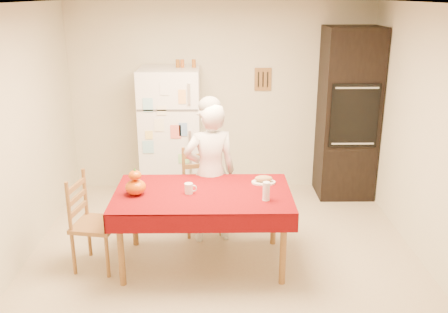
{
  "coord_description": "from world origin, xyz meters",
  "views": [
    {
      "loc": [
        -0.06,
        -4.32,
        2.59
      ],
      "look_at": [
        0.01,
        0.2,
        1.1
      ],
      "focal_mm": 40.0,
      "sensor_mm": 36.0,
      "label": 1
    }
  ],
  "objects_px": {
    "wine_glass": "(266,191)",
    "bread_plate": "(264,182)",
    "dining_table": "(203,199)",
    "chair_far": "(201,187)",
    "seated_woman": "(210,173)",
    "coffee_mug": "(189,188)",
    "chair_left": "(89,219)",
    "refrigerator": "(171,134)",
    "pumpkin_lower": "(136,187)",
    "oven_cabinet": "(348,114)"
  },
  "relations": [
    {
      "from": "wine_glass",
      "to": "bread_plate",
      "type": "bearing_deg",
      "value": 87.89
    },
    {
      "from": "pumpkin_lower",
      "to": "wine_glass",
      "type": "height_order",
      "value": "wine_glass"
    },
    {
      "from": "coffee_mug",
      "to": "wine_glass",
      "type": "xyz_separation_m",
      "value": [
        0.72,
        -0.17,
        0.04
      ]
    },
    {
      "from": "dining_table",
      "to": "bread_plate",
      "type": "relative_size",
      "value": 7.08
    },
    {
      "from": "oven_cabinet",
      "to": "wine_glass",
      "type": "bearing_deg",
      "value": -121.84
    },
    {
      "from": "refrigerator",
      "to": "wine_glass",
      "type": "distance_m",
      "value": 2.21
    },
    {
      "from": "refrigerator",
      "to": "dining_table",
      "type": "xyz_separation_m",
      "value": [
        0.45,
        -1.75,
        -0.16
      ]
    },
    {
      "from": "chair_far",
      "to": "bread_plate",
      "type": "distance_m",
      "value": 0.89
    },
    {
      "from": "seated_woman",
      "to": "wine_glass",
      "type": "relative_size",
      "value": 8.72
    },
    {
      "from": "seated_woman",
      "to": "dining_table",
      "type": "bearing_deg",
      "value": 70.2
    },
    {
      "from": "oven_cabinet",
      "to": "pumpkin_lower",
      "type": "bearing_deg",
      "value": -143.24
    },
    {
      "from": "refrigerator",
      "to": "wine_glass",
      "type": "relative_size",
      "value": 9.66
    },
    {
      "from": "dining_table",
      "to": "wine_glass",
      "type": "xyz_separation_m",
      "value": [
        0.59,
        -0.19,
        0.16
      ]
    },
    {
      "from": "chair_far",
      "to": "bread_plate",
      "type": "xyz_separation_m",
      "value": [
        0.65,
        -0.55,
        0.26
      ]
    },
    {
      "from": "refrigerator",
      "to": "coffee_mug",
      "type": "height_order",
      "value": "refrigerator"
    },
    {
      "from": "chair_far",
      "to": "pumpkin_lower",
      "type": "bearing_deg",
      "value": -136.5
    },
    {
      "from": "chair_far",
      "to": "bread_plate",
      "type": "relative_size",
      "value": 3.96
    },
    {
      "from": "wine_glass",
      "to": "bread_plate",
      "type": "height_order",
      "value": "wine_glass"
    },
    {
      "from": "bread_plate",
      "to": "chair_far",
      "type": "bearing_deg",
      "value": 139.64
    },
    {
      "from": "dining_table",
      "to": "refrigerator",
      "type": "bearing_deg",
      "value": 104.44
    },
    {
      "from": "chair_far",
      "to": "coffee_mug",
      "type": "height_order",
      "value": "chair_far"
    },
    {
      "from": "chair_left",
      "to": "pumpkin_lower",
      "type": "xyz_separation_m",
      "value": [
        0.47,
        -0.0,
        0.33
      ]
    },
    {
      "from": "chair_left",
      "to": "wine_glass",
      "type": "height_order",
      "value": "chair_left"
    },
    {
      "from": "refrigerator",
      "to": "wine_glass",
      "type": "xyz_separation_m",
      "value": [
        1.04,
        -1.95,
        -0.0
      ]
    },
    {
      "from": "dining_table",
      "to": "seated_woman",
      "type": "bearing_deg",
      "value": 82.61
    },
    {
      "from": "coffee_mug",
      "to": "pumpkin_lower",
      "type": "relative_size",
      "value": 0.51
    },
    {
      "from": "coffee_mug",
      "to": "oven_cabinet",
      "type": "bearing_deg",
      "value": 42.87
    },
    {
      "from": "oven_cabinet",
      "to": "dining_table",
      "type": "height_order",
      "value": "oven_cabinet"
    },
    {
      "from": "chair_left",
      "to": "seated_woman",
      "type": "xyz_separation_m",
      "value": [
        1.17,
        0.55,
        0.26
      ]
    },
    {
      "from": "chair_left",
      "to": "dining_table",
      "type": "bearing_deg",
      "value": -77.97
    },
    {
      "from": "chair_left",
      "to": "wine_glass",
      "type": "relative_size",
      "value": 5.4
    },
    {
      "from": "coffee_mug",
      "to": "bread_plate",
      "type": "xyz_separation_m",
      "value": [
        0.74,
        0.25,
        -0.04
      ]
    },
    {
      "from": "chair_far",
      "to": "wine_glass",
      "type": "height_order",
      "value": "chair_far"
    },
    {
      "from": "dining_table",
      "to": "wine_glass",
      "type": "distance_m",
      "value": 0.64
    },
    {
      "from": "refrigerator",
      "to": "oven_cabinet",
      "type": "distance_m",
      "value": 2.29
    },
    {
      "from": "refrigerator",
      "to": "oven_cabinet",
      "type": "relative_size",
      "value": 0.77
    },
    {
      "from": "seated_woman",
      "to": "wine_glass",
      "type": "distance_m",
      "value": 0.89
    },
    {
      "from": "seated_woman",
      "to": "pumpkin_lower",
      "type": "relative_size",
      "value": 7.81
    },
    {
      "from": "chair_far",
      "to": "seated_woman",
      "type": "bearing_deg",
      "value": -78.89
    },
    {
      "from": "wine_glass",
      "to": "chair_far",
      "type": "bearing_deg",
      "value": 122.88
    },
    {
      "from": "wine_glass",
      "to": "coffee_mug",
      "type": "bearing_deg",
      "value": 166.54
    },
    {
      "from": "oven_cabinet",
      "to": "seated_woman",
      "type": "xyz_separation_m",
      "value": [
        -1.76,
        -1.28,
        -0.33
      ]
    },
    {
      "from": "wine_glass",
      "to": "dining_table",
      "type": "bearing_deg",
      "value": 161.8
    },
    {
      "from": "seated_woman",
      "to": "chair_far",
      "type": "bearing_deg",
      "value": -80.44
    },
    {
      "from": "wine_glass",
      "to": "bread_plate",
      "type": "relative_size",
      "value": 0.73
    },
    {
      "from": "chair_left",
      "to": "bread_plate",
      "type": "xyz_separation_m",
      "value": [
        1.71,
        0.27,
        0.26
      ]
    },
    {
      "from": "chair_left",
      "to": "wine_glass",
      "type": "bearing_deg",
      "value": -85.19
    },
    {
      "from": "chair_far",
      "to": "seated_woman",
      "type": "relative_size",
      "value": 0.62
    },
    {
      "from": "oven_cabinet",
      "to": "refrigerator",
      "type": "bearing_deg",
      "value": -178.82
    },
    {
      "from": "seated_woman",
      "to": "oven_cabinet",
      "type": "bearing_deg",
      "value": -156.34
    }
  ]
}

